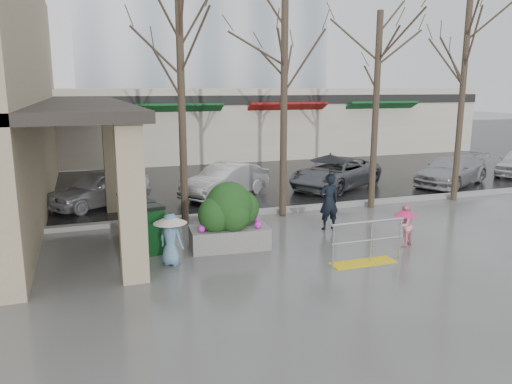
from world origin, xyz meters
TOP-DOWN VIEW (x-y plane):
  - ground at (0.00, 0.00)m, footprint 120.00×120.00m
  - street_asphalt at (0.00, 22.00)m, footprint 120.00×36.00m
  - curb at (0.00, 4.00)m, footprint 120.00×0.30m
  - canopy_slab at (-4.80, 8.00)m, footprint 2.80×18.00m
  - pillar_front at (-3.90, -0.50)m, footprint 0.55×0.55m
  - pillar_back at (-3.90, 6.00)m, footprint 0.55×0.55m
  - storefront_row at (2.00, 17.97)m, footprint 34.00×6.74m
  - handrail at (1.36, -1.20)m, footprint 1.90×0.50m
  - tree_west at (-2.00, 3.60)m, footprint 3.20×3.20m
  - tree_midwest at (1.20, 3.60)m, footprint 3.20×3.20m
  - tree_mideast at (4.50, 3.60)m, footprint 3.20×3.20m
  - tree_east at (8.00, 3.60)m, footprint 3.20×3.20m
  - woman at (1.85, 1.66)m, footprint 1.18×1.18m
  - child_pink at (3.00, -0.38)m, footprint 0.66×0.61m
  - child_blue at (-3.00, 0.20)m, footprint 0.79×0.79m
  - planter at (-1.36, 0.95)m, footprint 2.07×1.21m
  - news_boxes at (-3.50, 1.98)m, footprint 1.05×2.27m
  - car_a at (-4.35, 6.92)m, footprint 3.91×3.26m
  - car_b at (0.21, 6.89)m, footprint 3.92×3.23m
  - car_c at (4.90, 6.98)m, footprint 4.97×4.10m
  - car_d at (9.97, 6.08)m, footprint 4.67×3.52m

SIDE VIEW (x-z plane):
  - ground at x=0.00m, z-range 0.00..0.00m
  - street_asphalt at x=0.00m, z-range 0.00..0.01m
  - curb at x=0.00m, z-range 0.00..0.15m
  - handrail at x=1.36m, z-range -0.14..0.89m
  - news_boxes at x=-3.50m, z-range 0.00..1.24m
  - child_pink at x=3.00m, z-range 0.07..1.18m
  - car_a at x=-4.35m, z-range 0.00..1.26m
  - car_b at x=0.21m, z-range 0.00..1.26m
  - car_c at x=4.90m, z-range 0.00..1.26m
  - car_d at x=9.97m, z-range 0.00..1.26m
  - child_blue at x=-3.00m, z-range 0.13..1.37m
  - planter at x=-1.36m, z-range -0.04..1.70m
  - woman at x=1.85m, z-range 0.20..2.46m
  - pillar_front at x=-3.90m, z-range 0.00..3.50m
  - pillar_back at x=-3.90m, z-range 0.00..3.50m
  - storefront_row at x=2.00m, z-range 0.01..4.01m
  - canopy_slab at x=-4.80m, z-range 3.50..3.75m
  - tree_mideast at x=4.50m, z-range 1.61..8.11m
  - tree_west at x=-2.00m, z-range 1.68..8.48m
  - tree_midwest at x=1.20m, z-range 1.73..8.73m
  - tree_east at x=8.00m, z-range 1.78..8.98m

